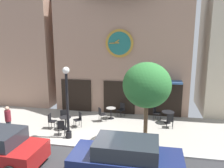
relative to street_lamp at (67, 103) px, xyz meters
The scene contains 18 objects.
ground_plane 2.52m from the street_lamp, 32.44° to the right, with size 29.11×10.50×0.13m.
clock_building 6.91m from the street_lamp, 70.32° to the left, with size 9.38×3.97×10.09m.
neighbor_building_left 11.01m from the street_lamp, 134.98° to the left, with size 6.86×4.55×15.15m.
street_lamp is the anchor object (origin of this frame).
street_tree 4.21m from the street_lamp, ahead, with size 2.36×2.12×4.17m.
cafe_table_center_left 1.87m from the street_lamp, 119.66° to the left, with size 0.67×0.67×0.75m.
cafe_table_leftmost 3.94m from the street_lamp, 62.57° to the left, with size 0.63×0.63×0.74m.
cafe_table_center_right 6.36m from the street_lamp, 30.71° to the left, with size 0.78×0.78×0.73m.
cafe_chair_corner 2.10m from the street_lamp, 88.32° to the left, with size 0.56×0.56×0.90m.
cafe_chair_by_entrance 2.46m from the street_lamp, 119.43° to the left, with size 0.56×0.56×0.90m.
cafe_chair_outer 6.03m from the street_lamp, 38.46° to the left, with size 0.54×0.54×0.90m.
cafe_chair_curbside 4.71m from the street_lamp, 59.18° to the left, with size 0.55×0.55×0.90m.
cafe_chair_left_end 2.27m from the street_lamp, 145.64° to the left, with size 0.41×0.41×0.90m.
cafe_chair_facing_wall 3.23m from the street_lamp, 66.23° to the left, with size 0.56×0.56×0.90m.
cafe_chair_facing_street 6.08m from the street_lamp, 23.48° to the left, with size 0.41×0.41×0.90m.
cafe_chair_near_lamp 1.52m from the street_lamp, 158.88° to the left, with size 0.50×0.50×0.90m.
pedestrian_maroon 3.50m from the street_lamp, behind, with size 0.44×0.44×1.67m.
parked_car_navy 4.67m from the street_lamp, 39.58° to the right, with size 4.31×2.04×1.55m.
Camera 1 is at (3.13, -9.87, 5.46)m, focal length 36.80 mm.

